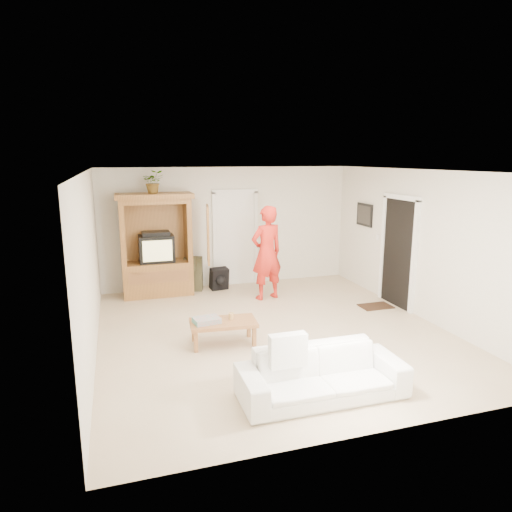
{
  "coord_description": "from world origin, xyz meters",
  "views": [
    {
      "loc": [
        -2.36,
        -6.67,
        2.81
      ],
      "look_at": [
        -0.1,
        0.6,
        1.15
      ],
      "focal_mm": 32.0,
      "sensor_mm": 36.0,
      "label": 1
    }
  ],
  "objects_px": {
    "coffee_table": "(223,324)",
    "sofa": "(322,374)",
    "armoire": "(158,252)",
    "man": "(267,253)"
  },
  "relations": [
    {
      "from": "coffee_table",
      "to": "sofa",
      "type": "bearing_deg",
      "value": -62.93
    },
    {
      "from": "sofa",
      "to": "coffee_table",
      "type": "xyz_separation_m",
      "value": [
        -0.76,
        1.87,
        0.03
      ]
    },
    {
      "from": "armoire",
      "to": "man",
      "type": "height_order",
      "value": "armoire"
    },
    {
      "from": "man",
      "to": "coffee_table",
      "type": "relative_size",
      "value": 1.8
    },
    {
      "from": "man",
      "to": "sofa",
      "type": "distance_m",
      "value": 3.98
    },
    {
      "from": "coffee_table",
      "to": "man",
      "type": "bearing_deg",
      "value": 60.7
    },
    {
      "from": "armoire",
      "to": "sofa",
      "type": "relative_size",
      "value": 1.06
    },
    {
      "from": "armoire",
      "to": "man",
      "type": "distance_m",
      "value": 2.25
    },
    {
      "from": "man",
      "to": "armoire",
      "type": "bearing_deg",
      "value": -38.78
    },
    {
      "from": "armoire",
      "to": "coffee_table",
      "type": "bearing_deg",
      "value": -76.96
    }
  ]
}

